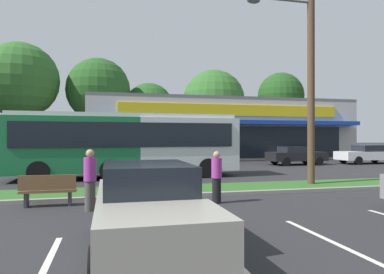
% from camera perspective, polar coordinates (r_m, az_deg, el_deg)
% --- Properties ---
extents(grass_median, '(56.00, 2.20, 0.12)m').
position_cam_1_polar(grass_median, '(14.08, 7.55, -8.23)').
color(grass_median, '#2D5B23').
rests_on(grass_median, ground_plane).
extents(curb_lip, '(56.00, 0.24, 0.12)m').
position_cam_1_polar(curb_lip, '(12.96, 9.52, -8.94)').
color(curb_lip, gray).
rests_on(curb_lip, ground_plane).
extents(parking_stripe_1, '(0.12, 4.80, 0.01)m').
position_cam_1_polar(parking_stripe_1, '(6.28, 6.50, -19.15)').
color(parking_stripe_1, silver).
rests_on(parking_stripe_1, ground_plane).
extents(parking_stripe_2, '(0.12, 4.80, 0.01)m').
position_cam_1_polar(parking_stripe_2, '(7.17, 25.10, -16.71)').
color(parking_stripe_2, silver).
rests_on(parking_stripe_2, ground_plane).
extents(storefront_building, '(25.27, 13.78, 5.74)m').
position_cam_1_polar(storefront_building, '(36.86, 3.55, 1.20)').
color(storefront_building, '#BCB7AD').
rests_on(storefront_building, ground_plane).
extents(tree_left, '(8.31, 8.31, 12.55)m').
position_cam_1_polar(tree_left, '(43.34, -26.26, 8.33)').
color(tree_left, '#473323').
rests_on(tree_left, ground_plane).
extents(tree_mid_left, '(7.59, 7.59, 11.57)m').
position_cam_1_polar(tree_mid_left, '(43.67, -15.07, 7.43)').
color(tree_mid_left, '#473323').
rests_on(tree_mid_left, ground_plane).
extents(tree_mid, '(6.37, 6.37, 9.14)m').
position_cam_1_polar(tree_mid, '(45.85, -7.03, 4.79)').
color(tree_mid, '#473323').
rests_on(tree_mid, ground_plane).
extents(tree_mid_right, '(7.90, 7.90, 10.65)m').
position_cam_1_polar(tree_mid_right, '(44.72, 3.58, 5.88)').
color(tree_mid_right, '#473323').
rests_on(tree_mid_right, ground_plane).
extents(tree_right, '(5.93, 5.93, 10.48)m').
position_cam_1_polar(tree_right, '(47.06, 14.31, 6.56)').
color(tree_right, '#473323').
rests_on(tree_right, ground_plane).
extents(utility_pole, '(3.03, 2.40, 10.73)m').
position_cam_1_polar(utility_pole, '(15.80, 18.46, 13.32)').
color(utility_pole, '#4C3826').
rests_on(utility_pole, ground_plane).
extents(city_bus, '(11.50, 2.92, 3.25)m').
position_cam_1_polar(city_bus, '(18.11, -10.65, -1.00)').
color(city_bus, '#196638').
rests_on(city_bus, ground_plane).
extents(bus_stop_bench, '(1.60, 0.45, 0.95)m').
position_cam_1_polar(bus_stop_bench, '(11.31, -22.47, -7.96)').
color(bus_stop_bench, brown).
rests_on(bus_stop_bench, ground_plane).
extents(car_0, '(4.76, 1.92, 1.47)m').
position_cam_1_polar(car_0, '(30.67, 26.76, -2.50)').
color(car_0, silver).
rests_on(car_0, ground_plane).
extents(car_1, '(4.51, 1.88, 1.47)m').
position_cam_1_polar(car_1, '(24.31, -23.91, -3.10)').
color(car_1, black).
rests_on(car_1, ground_plane).
extents(car_3, '(4.44, 1.89, 1.55)m').
position_cam_1_polar(car_3, '(23.28, -10.48, -3.18)').
color(car_3, navy).
rests_on(car_3, ground_plane).
extents(car_4, '(1.88, 4.62, 1.58)m').
position_cam_1_polar(car_4, '(6.37, -7.22, -11.40)').
color(car_4, '#9E998C').
rests_on(car_4, ground_plane).
extents(car_5, '(4.29, 1.98, 1.37)m').
position_cam_1_polar(car_5, '(27.35, 16.62, -2.86)').
color(car_5, black).
rests_on(car_5, ground_plane).
extents(pedestrian_near_bench, '(0.33, 0.33, 1.62)m').
position_cam_1_polar(pedestrian_near_bench, '(11.00, 4.05, -6.55)').
color(pedestrian_near_bench, black).
rests_on(pedestrian_near_bench, ground_plane).
extents(pedestrian_mid, '(0.35, 0.35, 1.72)m').
position_cam_1_polar(pedestrian_mid, '(10.24, -16.34, -6.75)').
color(pedestrian_mid, '#47423D').
rests_on(pedestrian_mid, ground_plane).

